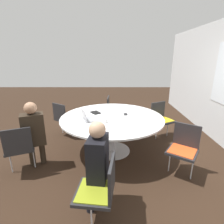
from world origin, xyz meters
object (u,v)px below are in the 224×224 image
(chair_3, at_px, (161,117))
(handbag, at_px, (146,123))
(chair_0, at_px, (19,146))
(chair_1, at_px, (100,188))
(chair_5, at_px, (64,117))
(person_1, at_px, (97,160))
(cell_phone, at_px, (126,114))
(spiral_notebook, at_px, (96,113))
(chair_2, at_px, (184,146))
(coffee_cup, at_px, (105,120))
(chair_4, at_px, (113,109))
(person_0, at_px, (34,130))
(laptop, at_px, (87,117))

(chair_3, height_order, handbag, chair_3)
(chair_0, distance_m, chair_1, 1.69)
(chair_5, xyz_separation_m, person_1, (2.16, 0.99, 0.20))
(chair_3, bearing_deg, chair_1, 33.12)
(chair_3, relative_size, cell_phone, 5.88)
(chair_5, relative_size, spiral_notebook, 3.31)
(chair_2, bearing_deg, person_1, 62.02)
(chair_5, relative_size, coffee_cup, 10.57)
(chair_4, distance_m, cell_phone, 1.29)
(person_0, height_order, cell_phone, person_0)
(chair_0, height_order, cell_phone, chair_0)
(chair_2, height_order, cell_phone, chair_2)
(chair_4, xyz_separation_m, laptop, (1.58, -0.49, 0.31))
(chair_0, bearing_deg, chair_4, 30.81)
(person_0, bearing_deg, person_1, -60.37)
(coffee_cup, xyz_separation_m, cell_phone, (-0.46, 0.41, -0.04))
(person_1, bearing_deg, laptop, 19.79)
(chair_0, bearing_deg, person_1, -50.91)
(chair_5, bearing_deg, person_0, -62.36)
(chair_0, distance_m, spiral_notebook, 1.54)
(coffee_cup, bearing_deg, chair_4, 175.01)
(chair_0, height_order, handbag, chair_0)
(chair_2, height_order, person_1, person_1)
(chair_3, height_order, coffee_cup, chair_3)
(laptop, distance_m, spiral_notebook, 0.46)
(person_1, relative_size, laptop, 3.30)
(chair_0, xyz_separation_m, chair_3, (-1.42, 2.71, 0.00))
(cell_phone, bearing_deg, chair_0, -64.37)
(chair_1, height_order, laptop, laptop)
(laptop, bearing_deg, spiral_notebook, -38.08)
(chair_0, relative_size, person_0, 0.71)
(chair_4, distance_m, coffee_cup, 1.73)
(person_0, relative_size, coffee_cup, 14.91)
(chair_3, height_order, chair_4, same)
(chair_3, bearing_deg, chair_2, 61.41)
(spiral_notebook, height_order, coffee_cup, coffee_cup)
(person_0, height_order, coffee_cup, person_0)
(laptop, relative_size, spiral_notebook, 1.41)
(chair_3, relative_size, chair_5, 1.00)
(chair_1, bearing_deg, chair_5, 30.10)
(handbag, bearing_deg, cell_phone, -30.91)
(chair_0, height_order, laptop, laptop)
(chair_2, bearing_deg, handbag, -48.94)
(chair_4, height_order, person_0, person_0)
(chair_3, relative_size, person_0, 0.71)
(person_0, distance_m, person_1, 1.45)
(coffee_cup, bearing_deg, chair_3, 127.89)
(chair_0, distance_m, chair_2, 2.69)
(laptop, xyz_separation_m, handbag, (-1.47, 1.42, -0.68))
(chair_5, xyz_separation_m, handbag, (-0.54, 2.12, -0.37))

